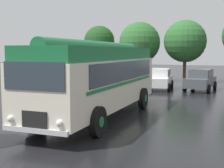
% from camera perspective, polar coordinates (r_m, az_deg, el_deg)
% --- Properties ---
extents(ground_plane, '(120.00, 120.00, 0.00)m').
position_cam_1_polar(ground_plane, '(14.18, -3.13, -6.35)').
color(ground_plane, black).
extents(vintage_bus, '(3.21, 10.23, 3.49)m').
position_cam_1_polar(vintage_bus, '(14.23, -2.45, 1.41)').
color(vintage_bus, silver).
rests_on(vintage_bus, ground).
extents(car_near_left, '(2.14, 4.29, 1.66)m').
position_cam_1_polar(car_near_left, '(26.19, 3.06, 1.16)').
color(car_near_left, black).
rests_on(car_near_left, ground).
extents(car_mid_left, '(2.39, 4.39, 1.66)m').
position_cam_1_polar(car_mid_left, '(25.37, 8.70, 0.95)').
color(car_mid_left, silver).
rests_on(car_mid_left, ground).
extents(car_mid_right, '(2.18, 4.31, 1.66)m').
position_cam_1_polar(car_mid_right, '(25.29, 15.90, 0.77)').
color(car_mid_right, '#4C5156').
rests_on(car_mid_right, ground).
extents(box_van, '(2.72, 5.92, 2.50)m').
position_cam_1_polar(box_van, '(27.71, -2.45, 2.49)').
color(box_van, '#B2B7BC').
rests_on(box_van, ground).
extents(tree_far_left, '(3.33, 3.33, 5.83)m').
position_cam_1_polar(tree_far_left, '(34.29, -2.25, 7.70)').
color(tree_far_left, '#4C3823').
rests_on(tree_far_left, ground).
extents(tree_left_of_centre, '(4.20, 4.20, 6.05)m').
position_cam_1_polar(tree_left_of_centre, '(32.25, 4.97, 7.62)').
color(tree_left_of_centre, '#4C3823').
rests_on(tree_left_of_centre, ground).
extents(tree_centre, '(4.18, 4.18, 6.15)m').
position_cam_1_polar(tree_centre, '(31.93, 13.38, 7.54)').
color(tree_centre, '#4C3823').
rests_on(tree_centre, ground).
extents(puddle_patch, '(1.81, 1.81, 0.01)m').
position_cam_1_polar(puddle_patch, '(11.42, -19.86, -9.70)').
color(puddle_patch, black).
rests_on(puddle_patch, ground).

